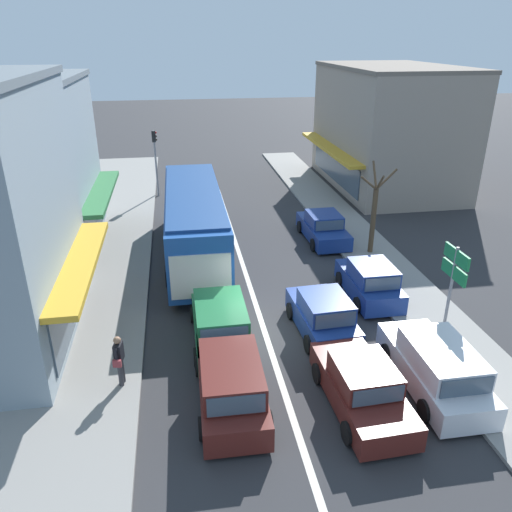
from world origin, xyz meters
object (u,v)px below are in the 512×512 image
at_px(directional_road_sign, 454,273).
at_px(sedan_behind_bus_mid, 362,387).
at_px(parked_wagon_kerb_front, 436,367).
at_px(wagon_adjacent_lane_lead, 231,382).
at_px(parked_hatchback_kerb_second, 370,282).
at_px(pedestrian_with_handbag_near, 119,358).
at_px(street_tree_right, 374,214).
at_px(traffic_light_downstreet, 155,152).
at_px(wagon_queue_gap_filler, 220,323).
at_px(city_bus, 194,219).
at_px(hatchback_adjacent_lane_trail, 323,316).
at_px(parked_sedan_kerb_third, 323,228).

bearing_deg(directional_road_sign, sedan_behind_bus_mid, -146.59).
xyz_separation_m(parked_wagon_kerb_front, directional_road_sign, (1.39, 2.08, 1.96)).
distance_m(wagon_adjacent_lane_lead, directional_road_sign, 7.89).
bearing_deg(parked_hatchback_kerb_second, pedestrian_with_handbag_near, -156.04).
relative_size(sedan_behind_bus_mid, street_tree_right, 0.97).
distance_m(parked_wagon_kerb_front, traffic_light_downstreet, 22.75).
bearing_deg(directional_road_sign, wagon_queue_gap_filler, 169.40).
height_order(directional_road_sign, street_tree_right, street_tree_right).
distance_m(wagon_queue_gap_filler, directional_road_sign, 7.79).
bearing_deg(sedan_behind_bus_mid, wagon_queue_gap_filler, 132.68).
relative_size(city_bus, street_tree_right, 2.47).
height_order(city_bus, traffic_light_downstreet, traffic_light_downstreet).
bearing_deg(wagon_adjacent_lane_lead, traffic_light_downstreet, 96.53).
xyz_separation_m(wagon_adjacent_lane_lead, hatchback_adjacent_lane_trail, (3.60, 3.15, -0.04)).
relative_size(wagon_adjacent_lane_lead, parked_hatchback_kerb_second, 1.22).
bearing_deg(city_bus, parked_hatchback_kerb_second, -38.38).
bearing_deg(traffic_light_downstreet, pedestrian_with_handbag_near, -92.19).
relative_size(sedan_behind_bus_mid, parked_sedan_kerb_third, 1.01).
bearing_deg(pedestrian_with_handbag_near, directional_road_sign, 3.15).
distance_m(parked_hatchback_kerb_second, pedestrian_with_handbag_near, 10.17).
bearing_deg(wagon_queue_gap_filler, pedestrian_with_handbag_near, -147.86).
height_order(city_bus, parked_hatchback_kerb_second, city_bus).
bearing_deg(wagon_queue_gap_filler, directional_road_sign, -10.60).
relative_size(wagon_queue_gap_filler, parked_hatchback_kerb_second, 1.22).
distance_m(sedan_behind_bus_mid, parked_sedan_kerb_third, 12.54).
bearing_deg(pedestrian_with_handbag_near, wagon_queue_gap_filler, 32.14).
xyz_separation_m(parked_wagon_kerb_front, pedestrian_with_handbag_near, (-9.16, 1.50, 0.32)).
bearing_deg(wagon_queue_gap_filler, hatchback_adjacent_lane_trail, -0.59).
bearing_deg(wagon_queue_gap_filler, traffic_light_downstreet, 97.73).
relative_size(parked_wagon_kerb_front, parked_hatchback_kerb_second, 1.22).
bearing_deg(directional_road_sign, hatchback_adjacent_lane_trail, 160.56).
distance_m(hatchback_adjacent_lane_trail, pedestrian_with_handbag_near, 7.00).
bearing_deg(parked_hatchback_kerb_second, wagon_queue_gap_filler, -160.66).
relative_size(traffic_light_downstreet, directional_road_sign, 1.17).
xyz_separation_m(wagon_adjacent_lane_lead, parked_wagon_kerb_front, (6.04, -0.28, 0.00)).
height_order(wagon_adjacent_lane_lead, pedestrian_with_handbag_near, pedestrian_with_handbag_near).
bearing_deg(parked_sedan_kerb_third, hatchback_adjacent_lane_trail, -106.34).
xyz_separation_m(directional_road_sign, pedestrian_with_handbag_near, (-10.55, -0.58, -1.64)).
bearing_deg(wagon_adjacent_lane_lead, directional_road_sign, 13.62).
bearing_deg(wagon_queue_gap_filler, parked_hatchback_kerb_second, 19.34).
bearing_deg(traffic_light_downstreet, parked_hatchback_kerb_second, -60.99).
height_order(parked_wagon_kerb_front, pedestrian_with_handbag_near, pedestrian_with_handbag_near).
relative_size(parked_wagon_kerb_front, parked_sedan_kerb_third, 1.07).
relative_size(wagon_adjacent_lane_lead, sedan_behind_bus_mid, 1.06).
height_order(wagon_queue_gap_filler, parked_sedan_kerb_third, wagon_queue_gap_filler).
relative_size(wagon_queue_gap_filler, directional_road_sign, 1.25).
bearing_deg(parked_hatchback_kerb_second, city_bus, 141.62).
bearing_deg(pedestrian_with_handbag_near, wagon_adjacent_lane_lead, -21.31).
height_order(parked_wagon_kerb_front, directional_road_sign, directional_road_sign).
height_order(hatchback_adjacent_lane_trail, parked_hatchback_kerb_second, same).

